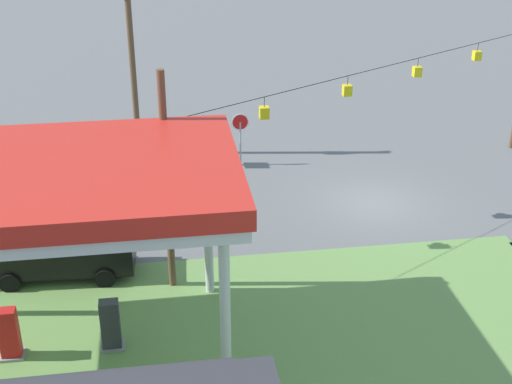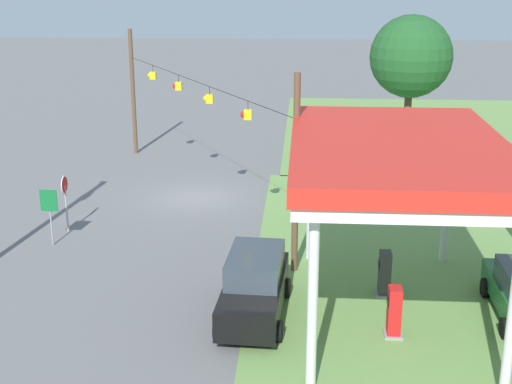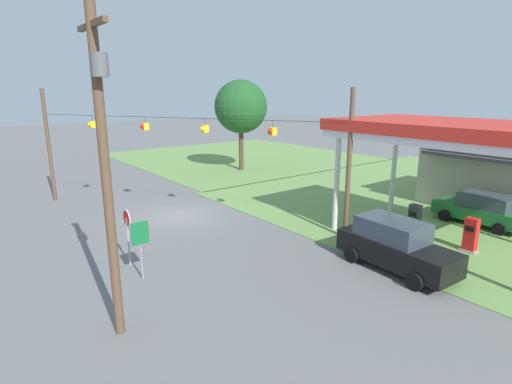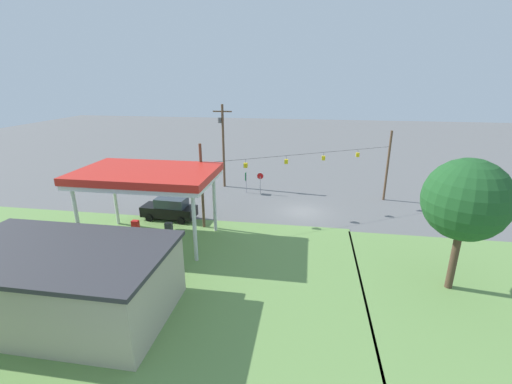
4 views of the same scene
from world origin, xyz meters
name	(u,v)px [view 2 (image 2 of 4)]	position (x,y,z in m)	size (l,w,h in m)	color
ground_plane	(196,198)	(0.00, 0.00, 0.00)	(160.00, 160.00, 0.00)	slate
grass_verge_opposite_corner	(459,131)	(-16.00, 16.00, 0.02)	(24.00, 24.00, 0.04)	#6B934C
gas_station_canopy	(398,156)	(11.86, 8.15, 5.42)	(10.45, 6.55, 5.94)	silver
fuel_pump_near	(384,275)	(10.43, 8.15, 0.78)	(0.71, 0.56, 1.64)	gray
fuel_pump_far	(394,313)	(13.28, 8.15, 0.78)	(0.71, 0.56, 1.64)	gray
car_at_pumps_front	(254,285)	(12.18, 3.76, 1.06)	(5.09, 2.31, 2.12)	black
stop_sign_roadside	(65,191)	(4.97, -4.86, 1.81)	(0.80, 0.08, 2.50)	#99999E
route_sign	(49,206)	(6.64, -4.97, 1.71)	(0.10, 0.70, 2.40)	gray
signal_span_gantry	(194,116)	(0.00, -0.01, 4.10)	(17.32, 10.24, 7.47)	brown
tree_west_verge	(411,57)	(-9.43, 11.45, 5.88)	(4.85, 4.85, 8.32)	#4C3828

